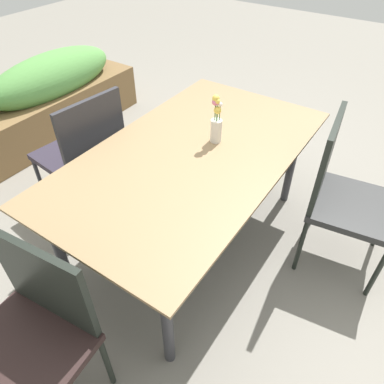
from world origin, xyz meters
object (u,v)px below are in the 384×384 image
Objects in this scene: chair_near_right at (343,191)px; chair_end_left at (28,335)px; chair_far_side at (84,150)px; flower_vase at (216,123)px; dining_table at (192,161)px.

chair_end_left is at bearing -34.64° from chair_near_right.
chair_far_side is 0.96× the size of chair_near_right.
flower_vase is at bearing -63.59° from chair_far_side.
chair_end_left reaches higher than dining_table.
dining_table is 2.02× the size of chair_end_left.
chair_end_left is at bearing 177.65° from flower_vase.
dining_table is 1.84× the size of chair_near_right.
dining_table is at bearing 165.28° from flower_vase.
chair_near_right is (1.55, -0.79, 0.04)m from chair_end_left.
chair_far_side is 1.64m from chair_near_right.
chair_near_right is at bearing -74.18° from flower_vase.
chair_end_left is (-1.16, 0.01, -0.16)m from dining_table.
chair_end_left is 0.91× the size of chair_near_right.
chair_far_side reaches higher than chair_end_left.
chair_far_side is at bearing -59.13° from chair_end_left.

